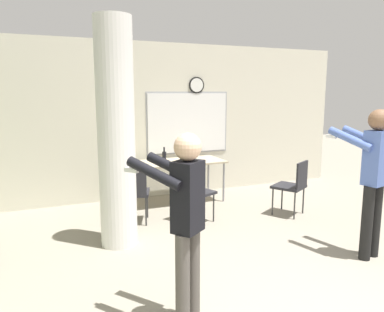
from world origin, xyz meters
The scene contains 9 objects.
wall_back centered at (0.01, 5.06, 1.40)m, with size 8.00×0.15×2.80m.
support_pillar centered at (-1.02, 3.01, 1.40)m, with size 0.46×0.46×2.80m.
folding_table centered at (0.26, 4.50, 0.68)m, with size 1.76×0.75×0.73m.
bottle_on_table centered at (0.06, 4.42, 0.83)m, with size 0.07×0.07×0.28m.
chair_table_left centered at (-0.66, 3.67, 0.51)m, with size 0.56×0.56×0.87m.
chair_mid_room centered at (1.73, 3.09, 0.51)m, with size 0.60×0.60×0.87m.
chair_table_front centered at (0.19, 3.46, 0.51)m, with size 0.57×0.57×0.87m.
person_playing_front centered at (-0.87, 1.13, 0.94)m, with size 0.58×0.64×1.60m.
person_playing_side centered at (1.58, 1.50, 1.02)m, with size 0.48×0.68×1.73m.
Camera 1 is at (-1.92, -1.54, 1.91)m, focal length 35.00 mm.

